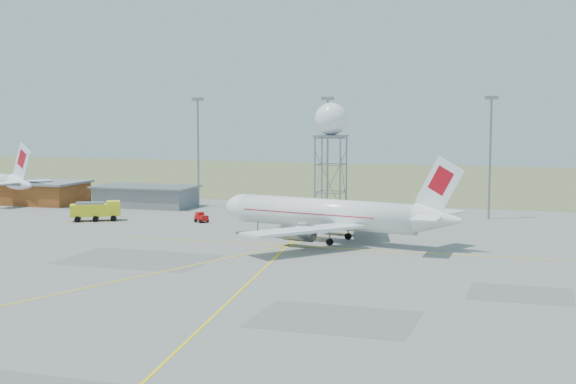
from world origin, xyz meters
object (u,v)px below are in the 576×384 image
(radar_tower, at_px, (331,154))
(baggage_tug, at_px, (201,219))
(airliner_main, at_px, (330,215))
(fire_truck, at_px, (97,211))

(radar_tower, height_order, baggage_tug, radar_tower)
(airliner_main, bearing_deg, fire_truck, 0.51)
(airliner_main, height_order, fire_truck, airliner_main)
(radar_tower, xyz_separation_m, fire_truck, (-36.13, -13.50, -9.32))
(baggage_tug, bearing_deg, airliner_main, 3.28)
(radar_tower, bearing_deg, airliner_main, -75.23)
(airliner_main, distance_m, radar_tower, 23.94)
(fire_truck, distance_m, baggage_tug, 17.46)
(airliner_main, distance_m, fire_truck, 42.88)
(airliner_main, bearing_deg, baggage_tug, -14.14)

